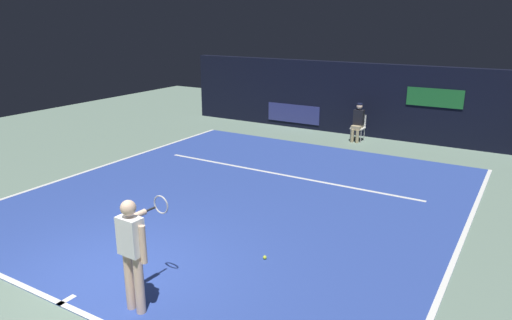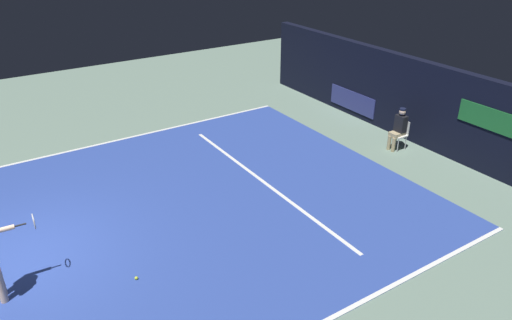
% 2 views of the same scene
% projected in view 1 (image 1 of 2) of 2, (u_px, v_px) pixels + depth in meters
% --- Properties ---
extents(ground_plane, '(28.21, 28.21, 0.00)m').
position_uv_depth(ground_plane, '(246.00, 196.00, 11.29)').
color(ground_plane, slate).
extents(court_surface, '(9.73, 10.51, 0.01)m').
position_uv_depth(court_surface, '(246.00, 196.00, 11.29)').
color(court_surface, '#2D479E').
rests_on(court_surface, ground).
extents(line_baseline, '(9.73, 0.10, 0.01)m').
position_uv_depth(line_baseline, '(61.00, 303.00, 7.02)').
color(line_baseline, white).
rests_on(line_baseline, court_surface).
extents(line_sideline_left, '(0.10, 10.51, 0.01)m').
position_uv_depth(line_sideline_left, '(461.00, 243.00, 8.91)').
color(line_sideline_left, white).
rests_on(line_sideline_left, court_surface).
extents(line_sideline_right, '(0.10, 10.51, 0.01)m').
position_uv_depth(line_sideline_right, '(106.00, 165.00, 13.67)').
color(line_sideline_right, white).
rests_on(line_sideline_right, court_surface).
extents(line_service, '(7.59, 0.10, 0.01)m').
position_uv_depth(line_service, '(282.00, 175.00, 12.80)').
color(line_service, white).
rests_on(line_service, court_surface).
extents(line_centre_mark, '(0.10, 0.30, 0.01)m').
position_uv_depth(line_centre_mark, '(66.00, 300.00, 7.10)').
color(line_centre_mark, white).
rests_on(line_centre_mark, court_surface).
extents(back_wall, '(13.78, 0.33, 2.60)m').
position_uv_depth(back_wall, '(355.00, 99.00, 17.02)').
color(back_wall, black).
rests_on(back_wall, ground).
extents(tennis_player, '(0.58, 0.95, 1.73)m').
position_uv_depth(tennis_player, '(133.00, 249.00, 6.62)').
color(tennis_player, beige).
rests_on(tennis_player, ground).
extents(line_judge_on_chair, '(0.44, 0.53, 1.32)m').
position_uv_depth(line_judge_on_chair, '(358.00, 122.00, 16.18)').
color(line_judge_on_chair, white).
rests_on(line_judge_on_chair, ground).
extents(tennis_ball, '(0.07, 0.07, 0.07)m').
position_uv_depth(tennis_ball, '(265.00, 257.00, 8.31)').
color(tennis_ball, '#CCE033').
rests_on(tennis_ball, court_surface).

